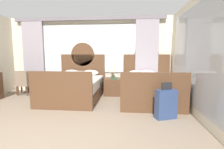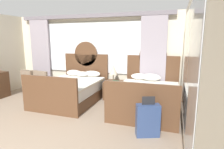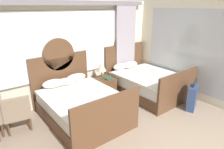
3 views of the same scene
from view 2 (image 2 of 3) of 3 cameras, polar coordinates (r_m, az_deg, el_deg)
The scene contains 11 objects.
wall_back_window at distance 6.49m, azimuth -6.00°, elevation 6.70°, with size 5.86×0.22×2.70m.
wall_right_mirror at distance 3.47m, azimuth 22.92°, elevation 1.48°, with size 0.08×4.99×2.70m.
bed_near_window at distance 5.82m, azimuth -12.05°, elevation -4.29°, with size 1.60×2.15×1.79m.
bed_near_mirror at distance 5.08m, azimuth 10.70°, elevation -6.47°, with size 1.60×2.15×1.79m.
nightstand_between_beds at distance 5.93m, azimuth 0.61°, elevation -4.73°, with size 0.56×0.59×0.57m.
table_lamp_on_nightstand at distance 5.84m, azimuth 0.38°, elevation 1.51°, with size 0.27×0.27×0.52m.
book_on_nightstand at distance 5.74m, azimuth 0.90°, elevation -2.19°, with size 0.18×0.26×0.03m.
armchair_by_window_left at distance 6.82m, azimuth -19.73°, elevation -1.88°, with size 0.61×0.61×0.82m.
armchair_by_window_centre at distance 7.22m, azimuth -23.62°, elevation -1.49°, with size 0.61×0.61×0.82m.
armchair_by_window_right at distance 7.20m, azimuth -23.39°, elevation -1.50°, with size 0.67×0.67×0.82m.
suitcase_on_floor at distance 3.76m, azimuth 10.88°, elevation -13.56°, with size 0.49×0.34×0.80m.
Camera 2 is at (2.68, -1.50, 1.85)m, focal length 29.90 mm.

